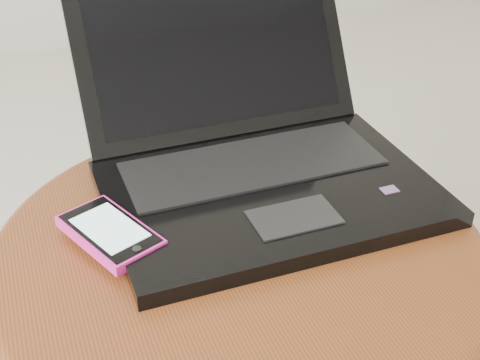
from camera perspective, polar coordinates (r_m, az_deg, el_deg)
name	(u,v)px	position (r m, az deg, el deg)	size (l,w,h in m)	color
table	(239,302)	(0.81, -0.07, -10.51)	(0.56, 0.56, 0.45)	#4E321A
laptop	(252,148)	(0.83, 1.07, 2.83)	(0.39, 0.40, 0.23)	black
phone_black	(127,239)	(0.74, -9.80, -5.11)	(0.10, 0.13, 0.01)	black
phone_pink	(110,233)	(0.74, -11.22, -4.52)	(0.11, 0.14, 0.01)	#FF2CA6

